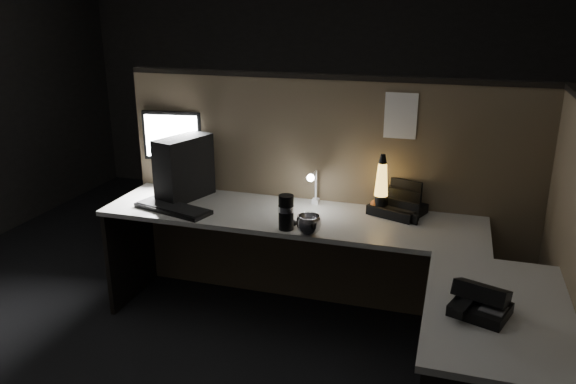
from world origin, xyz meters
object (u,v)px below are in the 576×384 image
(keyboard, at_px, (173,209))
(lava_lamp, at_px, (381,189))
(monitor, at_px, (173,142))
(pc_tower, at_px, (184,168))
(desk_phone, at_px, (480,302))

(keyboard, height_order, lava_lamp, lava_lamp)
(monitor, relative_size, lava_lamp, 1.42)
(pc_tower, distance_m, lava_lamp, 1.26)
(pc_tower, height_order, desk_phone, pc_tower)
(lava_lamp, bearing_deg, desk_phone, -61.75)
(monitor, bearing_deg, keyboard, -73.17)
(pc_tower, bearing_deg, monitor, 150.05)
(lava_lamp, bearing_deg, keyboard, -165.64)
(pc_tower, height_order, lava_lamp, pc_tower)
(keyboard, relative_size, lava_lamp, 1.36)
(pc_tower, xyz_separation_m, keyboard, (0.03, -0.24, -0.19))
(pc_tower, distance_m, desk_phone, 2.05)
(monitor, height_order, keyboard, monitor)
(monitor, relative_size, keyboard, 1.05)
(pc_tower, xyz_separation_m, monitor, (-0.17, 0.19, 0.11))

